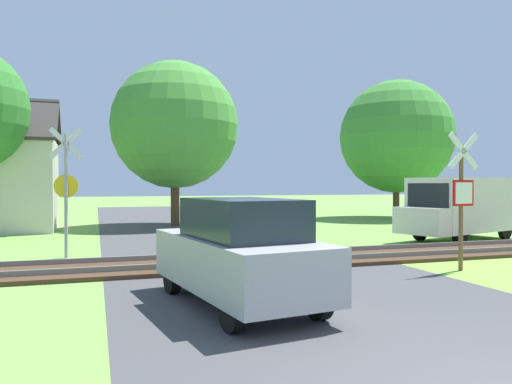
{
  "coord_description": "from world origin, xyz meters",
  "views": [
    {
      "loc": [
        -3.71,
        -3.33,
        2.02
      ],
      "look_at": [
        0.5,
        9.74,
        1.8
      ],
      "focal_mm": 35.0,
      "sensor_mm": 36.0,
      "label": 1
    }
  ],
  "objects": [
    {
      "name": "road_asphalt",
      "position": [
        0.0,
        2.0,
        0.0
      ],
      "size": [
        7.14,
        80.0,
        0.01
      ],
      "primitive_type": "cube",
      "color": "#424244",
      "rests_on": "ground"
    },
    {
      "name": "rail_track",
      "position": [
        0.0,
        8.74,
        0.06
      ],
      "size": [
        60.0,
        2.6,
        0.22
      ],
      "color": "#422D1E",
      "rests_on": "ground"
    },
    {
      "name": "stop_sign_near",
      "position": [
        4.37,
        6.18,
        1.79
      ],
      "size": [
        0.88,
        0.16,
        3.22
      ],
      "rotation": [
        0.0,
        0.0,
        3.21
      ],
      "color": "brown",
      "rests_on": "ground"
    },
    {
      "name": "crossing_sign_far",
      "position": [
        -4.48,
        11.21,
        2.03
      ],
      "size": [
        0.88,
        0.13,
        3.57
      ],
      "rotation": [
        0.0,
        0.0,
        -0.02
      ],
      "color": "#9E9EA5",
      "rests_on": "ground"
    },
    {
      "name": "tree_center",
      "position": [
        -0.04,
        20.87,
        4.86
      ],
      "size": [
        6.12,
        6.12,
        7.93
      ],
      "color": "#513823",
      "rests_on": "ground"
    },
    {
      "name": "tree_far",
      "position": [
        13.29,
        22.27,
        4.83
      ],
      "size": [
        6.66,
        6.66,
        8.16
      ],
      "color": "#513823",
      "rests_on": "ground"
    },
    {
      "name": "mail_truck",
      "position": [
        8.73,
        11.39,
        1.24
      ],
      "size": [
        5.23,
        3.26,
        2.24
      ],
      "rotation": [
        0.0,
        0.0,
        1.88
      ],
      "color": "silver",
      "rests_on": "ground"
    },
    {
      "name": "parked_car",
      "position": [
        -1.47,
        4.58,
        0.89
      ],
      "size": [
        2.24,
        4.2,
        1.78
      ],
      "rotation": [
        0.0,
        0.0,
        0.15
      ],
      "color": "#99999E",
      "rests_on": "ground"
    }
  ]
}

